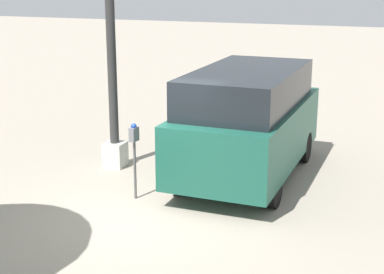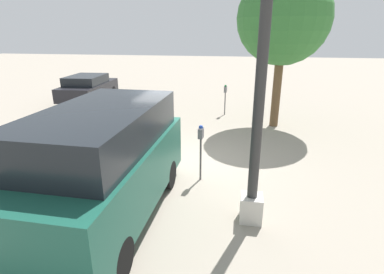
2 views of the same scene
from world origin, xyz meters
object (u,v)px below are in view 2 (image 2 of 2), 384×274
(lamp_post, at_px, (260,89))
(car_distant, at_px, (88,88))
(street_tree, at_px, (283,19))
(parking_meter_far, at_px, (225,93))
(parked_van, at_px, (103,162))
(parking_meter_near, at_px, (201,140))

(lamp_post, bearing_deg, car_distant, -138.57)
(car_distant, relative_size, street_tree, 0.72)
(lamp_post, bearing_deg, street_tree, 171.14)
(parking_meter_far, xyz_separation_m, street_tree, (1.37, 2.08, 3.06))
(parked_van, distance_m, car_distant, 11.34)
(parking_meter_near, bearing_deg, street_tree, 162.33)
(parking_meter_far, height_order, street_tree, street_tree)
(parking_meter_near, height_order, lamp_post, lamp_post)
(parked_van, xyz_separation_m, car_distant, (-9.90, -5.52, -0.44))
(lamp_post, bearing_deg, parked_van, -83.33)
(parked_van, bearing_deg, parking_meter_near, 140.65)
(parked_van, relative_size, car_distant, 1.14)
(parking_meter_near, distance_m, parked_van, 2.55)
(parking_meter_far, distance_m, car_distant, 7.55)
(parking_meter_near, bearing_deg, lamp_post, 44.51)
(parking_meter_far, xyz_separation_m, parked_van, (8.47, -1.88, 0.21))
(car_distant, bearing_deg, parking_meter_near, -140.92)
(parking_meter_far, xyz_separation_m, lamp_post, (8.13, 1.03, 1.68))
(lamp_post, height_order, car_distant, lamp_post)
(street_tree, bearing_deg, lamp_post, -8.86)
(parking_meter_near, relative_size, lamp_post, 0.21)
(car_distant, height_order, street_tree, street_tree)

